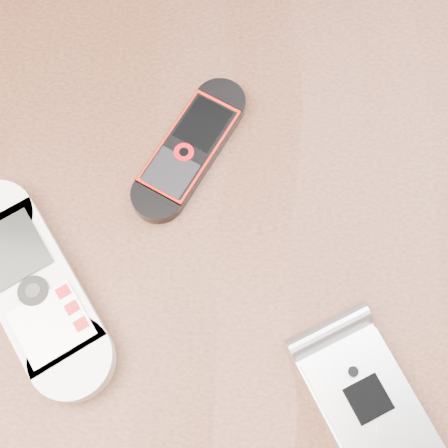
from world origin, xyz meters
TOP-DOWN VIEW (x-y plane):
  - ground at (0.00, 0.00)m, footprint 4.00×4.00m
  - table at (0.00, 0.00)m, footprint 1.20×0.80m
  - nokia_white at (-0.13, -0.05)m, footprint 0.14×0.18m
  - nokia_black_red at (-0.02, 0.06)m, footprint 0.10×0.13m
  - motorola_razr at (0.10, -0.12)m, footprint 0.11×0.13m

SIDE VIEW (x-z plane):
  - ground at x=0.00m, z-range 0.00..0.00m
  - table at x=0.00m, z-range 0.27..1.02m
  - nokia_black_red at x=-0.02m, z-range 0.75..0.76m
  - motorola_razr at x=0.10m, z-range 0.75..0.77m
  - nokia_white at x=-0.13m, z-range 0.75..0.77m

